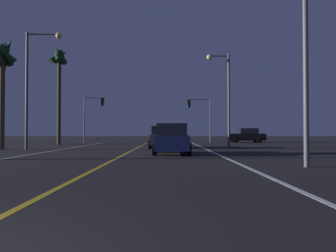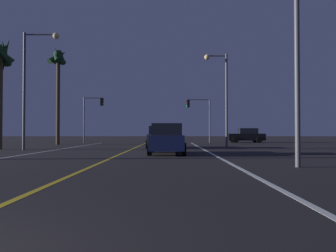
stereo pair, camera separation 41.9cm
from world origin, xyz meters
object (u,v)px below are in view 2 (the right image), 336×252
object	(u,v)px
street_lamp_left_mid	(32,75)
street_lamp_right_near	(279,24)
traffic_light_near_left	(93,109)
street_lamp_right_far	(221,88)
car_ahead_far	(160,137)
palm_tree_left_mid	(1,61)
car_lead_same_lane	(167,139)
palm_tree_left_far	(58,67)
car_crossing_side	(246,136)
traffic_light_near_right	(198,110)

from	to	relation	value
street_lamp_left_mid	street_lamp_right_near	bearing A→B (deg)	-38.78
traffic_light_near_left	street_lamp_right_far	world-z (taller)	street_lamp_right_far
car_ahead_far	street_lamp_right_far	world-z (taller)	street_lamp_right_far
street_lamp_right_near	palm_tree_left_mid	world-z (taller)	palm_tree_left_mid
street_lamp_left_mid	car_lead_same_lane	bearing A→B (deg)	-22.75
car_lead_same_lane	palm_tree_left_far	size ratio (longest dim) A/B	0.45
palm_tree_left_far	car_crossing_side	bearing A→B (deg)	18.44
traffic_light_near_right	palm_tree_left_mid	xyz separation A→B (m)	(-15.36, -14.57, 2.54)
car_crossing_side	street_lamp_left_mid	bearing A→B (deg)	41.64
car_lead_same_lane	car_crossing_side	distance (m)	22.23
palm_tree_left_mid	car_ahead_far	bearing A→B (deg)	11.99
car_lead_same_lane	street_lamp_right_near	world-z (taller)	street_lamp_right_near
palm_tree_left_far	traffic_light_near_left	bearing A→B (deg)	70.06
car_ahead_far	palm_tree_left_mid	distance (m)	12.82
palm_tree_left_far	traffic_light_near_right	bearing A→B (deg)	22.09
car_lead_same_lane	palm_tree_left_far	world-z (taller)	palm_tree_left_far
car_ahead_far	street_lamp_left_mid	bearing A→B (deg)	111.07
traffic_light_near_right	traffic_light_near_left	bearing A→B (deg)	0.00
traffic_light_near_right	street_lamp_left_mid	size ratio (longest dim) A/B	0.63
car_crossing_side	traffic_light_near_right	world-z (taller)	traffic_light_near_right
car_lead_same_lane	palm_tree_left_far	bearing A→B (deg)	38.78
car_crossing_side	street_lamp_left_mid	distance (m)	25.02
street_lamp_right_far	palm_tree_left_mid	world-z (taller)	palm_tree_left_mid
street_lamp_left_mid	street_lamp_right_far	distance (m)	14.03
street_lamp_left_mid	palm_tree_left_far	distance (m)	10.15
street_lamp_right_near	palm_tree_left_far	distance (m)	25.41
street_lamp_right_near	traffic_light_near_left	bearing A→B (deg)	-63.90
traffic_light_near_right	street_lamp_left_mid	distance (m)	20.07
car_lead_same_lane	traffic_light_near_left	world-z (taller)	traffic_light_near_left
street_lamp_right_near	palm_tree_left_far	world-z (taller)	palm_tree_left_far
traffic_light_near_right	palm_tree_left_far	distance (m)	15.93
car_ahead_far	traffic_light_near_left	xyz separation A→B (m)	(-8.17, 12.16, 3.07)
traffic_light_near_right	street_lamp_right_near	distance (m)	26.22
street_lamp_right_far	palm_tree_left_mid	bearing A→B (deg)	9.84
car_crossing_side	traffic_light_near_right	size ratio (longest dim) A/B	0.85
palm_tree_left_mid	street_lamp_right_far	bearing A→B (deg)	9.84
street_lamp_right_near	street_lamp_right_far	distance (m)	14.43
car_lead_same_lane	traffic_light_near_right	bearing A→B (deg)	-9.91
palm_tree_left_far	street_lamp_left_mid	bearing A→B (deg)	-80.46
car_crossing_side	street_lamp_right_near	world-z (taller)	street_lamp_right_near
street_lamp_right_near	street_lamp_right_far	bearing A→B (deg)	-90.86
car_crossing_side	street_lamp_right_near	bearing A→B (deg)	79.31
palm_tree_left_mid	palm_tree_left_far	bearing A→B (deg)	83.11
street_lamp_right_near	street_lamp_left_mid	distance (m)	17.07
car_crossing_side	palm_tree_left_far	bearing A→B (deg)	18.44
street_lamp_right_near	street_lamp_right_far	size ratio (longest dim) A/B	1.05
car_ahead_far	palm_tree_left_far	bearing A→B (deg)	58.28
car_crossing_side	palm_tree_left_mid	xyz separation A→B (m)	(-21.10, -15.45, 5.48)
street_lamp_right_near	car_crossing_side	bearing A→B (deg)	-100.69
car_ahead_far	street_lamp_right_near	xyz separation A→B (m)	(4.65, -14.02, 4.20)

